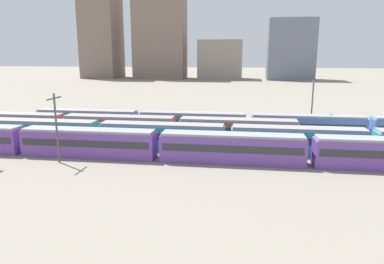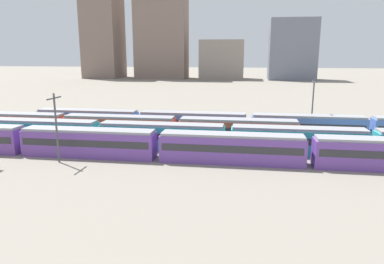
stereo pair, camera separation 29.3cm
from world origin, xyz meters
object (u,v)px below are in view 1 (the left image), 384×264
train_track_0 (310,151)px  catenary_pole_0 (56,124)px  train_track_3 (248,124)px  catenary_pole_1 (312,103)px  train_track_2 (119,127)px  train_track_1 (228,138)px

train_track_0 → catenary_pole_0: catenary_pole_0 is taller
train_track_3 → catenary_pole_1: (10.56, 3.06, 3.38)m
train_track_3 → catenary_pole_0: 30.43m
train_track_0 → train_track_2: (-27.81, 10.40, -0.00)m
train_track_0 → train_track_1: same height
catenary_pole_0 → train_track_0: bearing=5.9°
train_track_2 → catenary_pole_1: (31.12, 8.26, 3.38)m
train_track_1 → train_track_3: size_ratio=1.00×
train_track_2 → catenary_pole_0: size_ratio=6.37×
train_track_2 → train_track_3: (20.56, 5.20, 0.00)m
catenary_pole_0 → catenary_pole_1: bearing=32.5°
train_track_1 → train_track_3: 10.80m
train_track_2 → catenary_pole_0: catenary_pole_0 is taller
train_track_2 → train_track_1: bearing=-16.4°
train_track_0 → catenary_pole_0: 31.31m
train_track_1 → train_track_3: (2.92, 10.40, 0.00)m
catenary_pole_0 → train_track_3: bearing=38.4°
train_track_0 → train_track_2: bearing=159.5°
train_track_0 → train_track_1: (-10.18, 5.20, 0.00)m
catenary_pole_1 → train_track_3: bearing=-163.9°
train_track_1 → train_track_3: same height
train_track_1 → train_track_2: 18.39m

